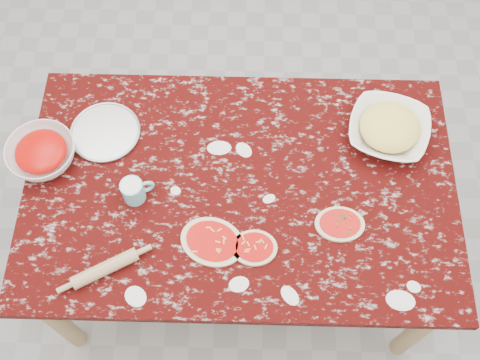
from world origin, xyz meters
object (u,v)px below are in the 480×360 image
(sauce_bowl, at_px, (42,154))
(cheese_bowl, at_px, (388,130))
(rolling_pin, at_px, (105,268))
(pizza_tray, at_px, (105,133))
(worktable, at_px, (240,196))
(flour_mug, at_px, (134,190))

(sauce_bowl, height_order, cheese_bowl, sauce_bowl)
(rolling_pin, bearing_deg, cheese_bowl, 29.42)
(rolling_pin, bearing_deg, pizza_tray, 97.78)
(sauce_bowl, xyz_separation_m, cheese_bowl, (1.30, 0.14, -0.00))
(worktable, height_order, sauce_bowl, sauce_bowl)
(cheese_bowl, bearing_deg, worktable, -157.27)
(worktable, distance_m, cheese_bowl, 0.62)
(cheese_bowl, bearing_deg, rolling_pin, -150.58)
(cheese_bowl, relative_size, rolling_pin, 1.29)
(rolling_pin, bearing_deg, worktable, 36.63)
(worktable, bearing_deg, sauce_bowl, 172.51)
(pizza_tray, relative_size, rolling_pin, 1.14)
(cheese_bowl, height_order, flour_mug, flour_mug)
(worktable, relative_size, cheese_bowl, 5.29)
(worktable, xyz_separation_m, sauce_bowl, (-0.74, 0.10, 0.12))
(rolling_pin, bearing_deg, flour_mug, 75.82)
(cheese_bowl, xyz_separation_m, flour_mug, (-0.94, -0.29, 0.01))
(sauce_bowl, height_order, flour_mug, flour_mug)
(worktable, height_order, pizza_tray, pizza_tray)
(pizza_tray, bearing_deg, cheese_bowl, 0.97)
(pizza_tray, xyz_separation_m, flour_mug, (0.15, -0.27, 0.04))
(worktable, distance_m, pizza_tray, 0.58)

